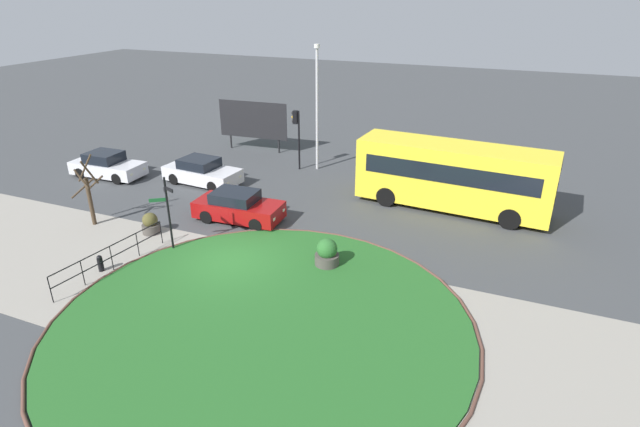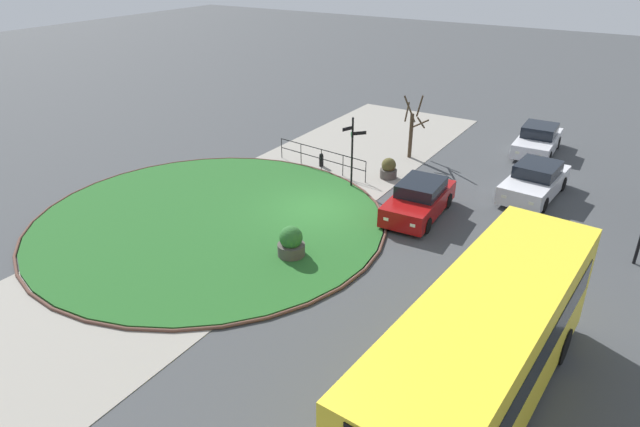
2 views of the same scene
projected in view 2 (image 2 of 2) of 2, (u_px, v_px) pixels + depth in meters
The scene contains 14 objects.
ground at pixel (317, 210), 23.12m from camera, with size 120.00×120.00×0.00m, color #3D3F42.
sidewalk_paving at pixel (275, 199), 24.15m from camera, with size 32.00×7.66×0.02m, color gray.
grass_island at pixel (210, 220), 22.19m from camera, with size 13.82×13.82×0.10m, color #235B23.
grass_kerb_ring at pixel (210, 220), 22.18m from camera, with size 14.13×14.13×0.11m, color brown.
signpost_directional at pixel (352, 148), 24.47m from camera, with size 1.12×0.85×3.29m.
bollard_foreground at pixel (321, 160), 27.46m from camera, with size 0.22×0.22×0.70m.
railing_grass_edge at pixel (321, 156), 26.91m from camera, with size 0.65×5.22×1.07m.
bus_yellow at pixel (483, 352), 12.53m from camera, with size 9.51×3.12×3.28m.
car_near_lane at pixel (535, 181), 24.19m from camera, with size 4.50×2.21×1.46m.
car_far_lane at pixel (538, 140), 29.15m from camera, with size 4.34×1.98×1.47m.
car_trailing at pixel (419, 200), 22.46m from camera, with size 4.24×1.99×1.44m.
planter_near_signpost at pixel (291, 244), 19.48m from camera, with size 0.97×0.97×1.20m.
planter_kerbside at pixel (389, 169), 26.09m from camera, with size 0.79×0.79×0.99m.
street_tree_bare at pixel (413, 128), 28.09m from camera, with size 1.32×1.19×3.31m.
Camera 2 is at (17.57, 11.13, 10.10)m, focal length 31.20 mm.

